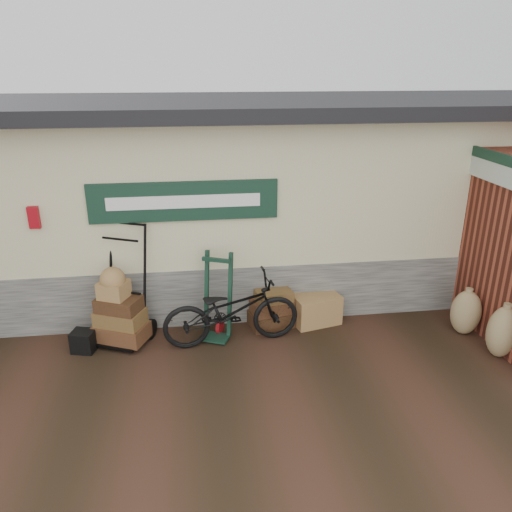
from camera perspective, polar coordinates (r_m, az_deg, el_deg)
The scene contains 11 objects.
ground at distance 6.87m, azimuth -4.83°, elevation -11.72°, with size 80.00×80.00×0.00m, color black.
station_building at distance 8.77m, azimuth -6.15°, elevation 7.10°, with size 14.40×4.10×3.20m.
brick_outbuilding at distance 8.85m, azimuth 26.40°, elevation 3.03°, with size 1.71×4.51×2.62m.
porter_trolley at distance 7.21m, azimuth -14.80°, elevation -3.00°, with size 0.86×0.65×1.72m, color black, non-canonical shape.
green_barrow at distance 7.11m, azimuth -4.46°, elevation -4.63°, with size 0.46×0.39×1.27m, color #112E20, non-canonical shape.
suitcase_stack at distance 7.53m, azimuth 1.83°, elevation -5.97°, with size 0.66×0.41×0.58m, color #3B1F12, non-canonical shape.
wicker_hamper at distance 7.70m, azimuth 6.81°, elevation -6.00°, with size 0.70×0.46×0.46m, color olive.
black_trunk at distance 7.36m, azimuth -19.08°, elevation -9.18°, with size 0.30×0.26×0.30m, color black.
bicycle at distance 6.98m, azimuth -2.84°, elevation -5.83°, with size 1.93×0.67×1.12m, color black.
burlap_sack_left at distance 7.91m, azimuth 22.84°, elevation -5.96°, with size 0.43×0.36×0.68m, color olive.
burlap_sack_right at distance 7.51m, azimuth 26.37°, elevation -7.77°, with size 0.46×0.39×0.74m, color olive.
Camera 1 is at (-0.20, -5.78, 3.71)m, focal length 35.00 mm.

